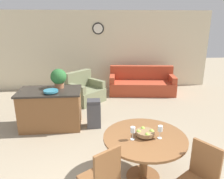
{
  "coord_description": "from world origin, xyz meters",
  "views": [
    {
      "loc": [
        -0.17,
        -1.74,
        2.38
      ],
      "look_at": [
        0.22,
        2.76,
        0.94
      ],
      "focal_mm": 35.0,
      "sensor_mm": 36.0,
      "label": 1
    }
  ],
  "objects_px": {
    "wine_glass_left": "(133,130)",
    "armchair": "(85,92)",
    "fruit_bowl": "(145,133)",
    "dining_chair_near_right": "(199,177)",
    "kitchen_island": "(51,109)",
    "trash_bin": "(94,113)",
    "dining_table": "(144,146)",
    "dining_chair_near_left": "(102,177)",
    "wine_glass_right": "(160,129)",
    "teal_bowl": "(51,91)",
    "potted_plant": "(59,77)",
    "couch": "(142,84)"
  },
  "relations": [
    {
      "from": "couch",
      "to": "dining_table",
      "type": "bearing_deg",
      "value": -95.45
    },
    {
      "from": "fruit_bowl",
      "to": "wine_glass_right",
      "type": "bearing_deg",
      "value": -19.24
    },
    {
      "from": "kitchen_island",
      "to": "teal_bowl",
      "type": "distance_m",
      "value": 0.53
    },
    {
      "from": "dining_chair_near_right",
      "to": "wine_glass_left",
      "type": "height_order",
      "value": "dining_chair_near_right"
    },
    {
      "from": "trash_bin",
      "to": "couch",
      "type": "relative_size",
      "value": 0.29
    },
    {
      "from": "wine_glass_left",
      "to": "kitchen_island",
      "type": "height_order",
      "value": "wine_glass_left"
    },
    {
      "from": "trash_bin",
      "to": "kitchen_island",
      "type": "bearing_deg",
      "value": 174.88
    },
    {
      "from": "fruit_bowl",
      "to": "wine_glass_left",
      "type": "xyz_separation_m",
      "value": [
        -0.2,
        -0.07,
        0.09
      ]
    },
    {
      "from": "dining_table",
      "to": "dining_chair_near_left",
      "type": "height_order",
      "value": "dining_chair_near_left"
    },
    {
      "from": "trash_bin",
      "to": "armchair",
      "type": "height_order",
      "value": "armchair"
    },
    {
      "from": "dining_table",
      "to": "fruit_bowl",
      "type": "distance_m",
      "value": 0.23
    },
    {
      "from": "dining_chair_near_right",
      "to": "armchair",
      "type": "height_order",
      "value": "dining_chair_near_right"
    },
    {
      "from": "dining_chair_near_left",
      "to": "dining_chair_near_right",
      "type": "distance_m",
      "value": 1.21
    },
    {
      "from": "dining_chair_near_right",
      "to": "potted_plant",
      "type": "bearing_deg",
      "value": 2.93
    },
    {
      "from": "wine_glass_left",
      "to": "trash_bin",
      "type": "xyz_separation_m",
      "value": [
        -0.55,
        1.9,
        -0.56
      ]
    },
    {
      "from": "teal_bowl",
      "to": "couch",
      "type": "distance_m",
      "value": 3.57
    },
    {
      "from": "fruit_bowl",
      "to": "teal_bowl",
      "type": "distance_m",
      "value": 2.39
    },
    {
      "from": "kitchen_island",
      "to": "trash_bin",
      "type": "distance_m",
      "value": 0.99
    },
    {
      "from": "wine_glass_right",
      "to": "teal_bowl",
      "type": "relative_size",
      "value": 0.65
    },
    {
      "from": "wine_glass_left",
      "to": "teal_bowl",
      "type": "relative_size",
      "value": 0.65
    },
    {
      "from": "kitchen_island",
      "to": "wine_glass_right",
      "type": "bearing_deg",
      "value": -45.89
    },
    {
      "from": "dining_table",
      "to": "potted_plant",
      "type": "xyz_separation_m",
      "value": [
        -1.53,
        2.09,
        0.56
      ]
    },
    {
      "from": "dining_chair_near_left",
      "to": "couch",
      "type": "height_order",
      "value": "dining_chair_near_left"
    },
    {
      "from": "trash_bin",
      "to": "potted_plant",
      "type": "bearing_deg",
      "value": 161.52
    },
    {
      "from": "dining_table",
      "to": "fruit_bowl",
      "type": "height_order",
      "value": "fruit_bowl"
    },
    {
      "from": "wine_glass_left",
      "to": "wine_glass_right",
      "type": "height_order",
      "value": "same"
    },
    {
      "from": "couch",
      "to": "armchair",
      "type": "distance_m",
      "value": 2.0
    },
    {
      "from": "dining_table",
      "to": "trash_bin",
      "type": "distance_m",
      "value": 1.99
    },
    {
      "from": "dining_chair_near_left",
      "to": "fruit_bowl",
      "type": "bearing_deg",
      "value": 5.29
    },
    {
      "from": "kitchen_island",
      "to": "fruit_bowl",
      "type": "bearing_deg",
      "value": -48.01
    },
    {
      "from": "wine_glass_left",
      "to": "fruit_bowl",
      "type": "bearing_deg",
      "value": 19.43
    },
    {
      "from": "dining_chair_near_left",
      "to": "wine_glass_left",
      "type": "bearing_deg",
      "value": 11.55
    },
    {
      "from": "dining_chair_near_left",
      "to": "dining_chair_near_right",
      "type": "bearing_deg",
      "value": -39.73
    },
    {
      "from": "fruit_bowl",
      "to": "wine_glass_left",
      "type": "bearing_deg",
      "value": -160.57
    },
    {
      "from": "wine_glass_left",
      "to": "armchair",
      "type": "relative_size",
      "value": 0.16
    },
    {
      "from": "potted_plant",
      "to": "trash_bin",
      "type": "distance_m",
      "value": 1.15
    },
    {
      "from": "trash_bin",
      "to": "couch",
      "type": "distance_m",
      "value": 2.84
    },
    {
      "from": "dining_table",
      "to": "armchair",
      "type": "distance_m",
      "value": 3.67
    },
    {
      "from": "dining_chair_near_left",
      "to": "wine_glass_left",
      "type": "relative_size",
      "value": 4.73
    },
    {
      "from": "wine_glass_right",
      "to": "armchair",
      "type": "distance_m",
      "value": 3.83
    },
    {
      "from": "potted_plant",
      "to": "couch",
      "type": "xyz_separation_m",
      "value": [
        2.41,
        2.07,
        -0.83
      ]
    },
    {
      "from": "dining_table",
      "to": "trash_bin",
      "type": "height_order",
      "value": "dining_table"
    },
    {
      "from": "trash_bin",
      "to": "couch",
      "type": "xyz_separation_m",
      "value": [
        1.63,
        2.33,
        -0.02
      ]
    },
    {
      "from": "fruit_bowl",
      "to": "armchair",
      "type": "height_order",
      "value": "armchair"
    },
    {
      "from": "dining_chair_near_left",
      "to": "kitchen_island",
      "type": "height_order",
      "value": "dining_chair_near_left"
    },
    {
      "from": "dining_chair_near_right",
      "to": "teal_bowl",
      "type": "relative_size",
      "value": 3.06
    },
    {
      "from": "dining_chair_near_left",
      "to": "kitchen_island",
      "type": "xyz_separation_m",
      "value": [
        -1.06,
        2.46,
        -0.06
      ]
    },
    {
      "from": "kitchen_island",
      "to": "teal_bowl",
      "type": "height_order",
      "value": "teal_bowl"
    },
    {
      "from": "fruit_bowl",
      "to": "wine_glass_right",
      "type": "height_order",
      "value": "wine_glass_right"
    },
    {
      "from": "potted_plant",
      "to": "armchair",
      "type": "height_order",
      "value": "potted_plant"
    }
  ]
}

